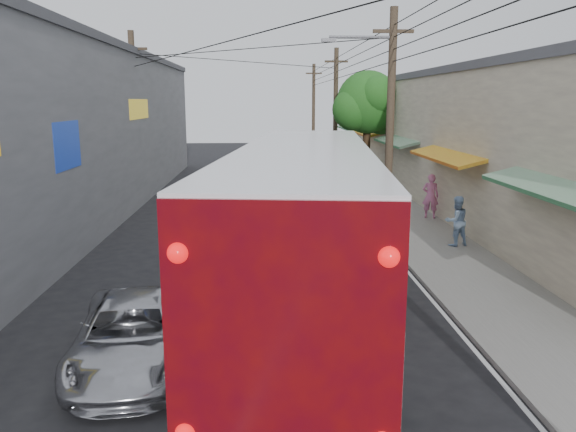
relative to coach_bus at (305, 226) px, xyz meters
name	(u,v)px	position (x,y,z in m)	size (l,w,h in m)	color
sidewalk	(381,201)	(4.81, 14.03, -1.95)	(3.00, 80.00, 0.12)	slate
building_right	(461,135)	(9.30, 16.03, 1.14)	(7.09, 40.00, 6.25)	beige
building_left	(48,130)	(-10.18, 12.02, 1.64)	(7.20, 36.00, 7.25)	gray
utility_poles	(313,117)	(1.44, 14.35, 2.12)	(11.80, 45.28, 8.00)	#473828
street_tree	(369,104)	(5.18, 20.04, 2.66)	(4.40, 4.00, 6.60)	#3F2B19
coach_bus	(305,226)	(0.00, 0.00, 0.00)	(4.31, 13.70, 3.89)	white
jeepney	(132,334)	(-3.43, -2.83, -1.40)	(2.04, 4.43, 1.23)	#B6B6BD
parked_suv	(337,200)	(2.11, 10.19, -1.17)	(2.35, 5.78, 1.68)	#96959C
parked_car_mid	(330,172)	(2.91, 19.61, -1.20)	(1.91, 4.75, 1.62)	#2A292F
parked_car_far	(324,170)	(2.74, 21.03, -1.25)	(1.61, 4.63, 1.52)	black
pedestrian_near	(430,196)	(5.91, 9.72, -0.97)	(0.67, 0.44, 1.84)	pink
pedestrian_far	(456,221)	(5.45, 5.22, -1.05)	(0.82, 0.64, 1.68)	#9CBDE3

